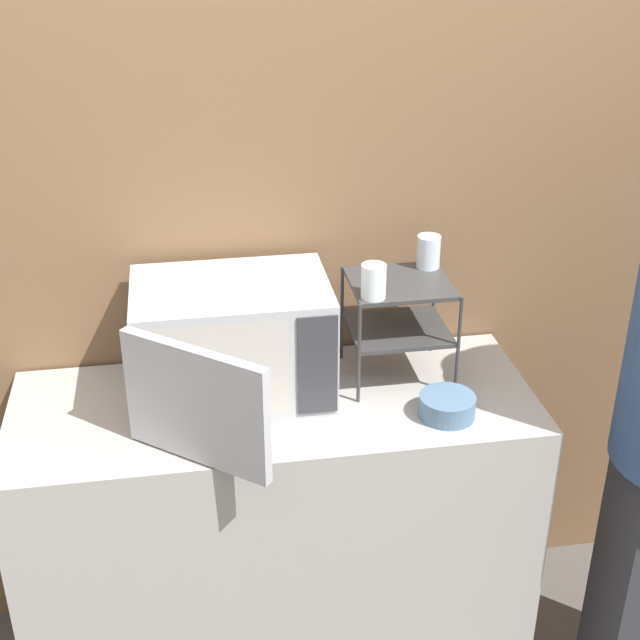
% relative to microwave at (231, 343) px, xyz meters
% --- Properties ---
extents(wall_back, '(8.00, 0.06, 2.60)m').
position_rel_microwave_xyz_m(wall_back, '(0.11, 0.26, 0.20)').
color(wall_back, brown).
rests_on(wall_back, ground_plane).
extents(counter, '(1.46, 0.57, 0.93)m').
position_rel_microwave_xyz_m(counter, '(0.11, -0.06, -0.63)').
color(counter, '#9E9993').
rests_on(counter, ground_plane).
extents(microwave, '(0.55, 0.65, 0.33)m').
position_rel_microwave_xyz_m(microwave, '(0.00, 0.00, 0.00)').
color(microwave, '#ADADB2').
rests_on(microwave, counter).
extents(dish_rack, '(0.29, 0.26, 0.30)m').
position_rel_microwave_xyz_m(dish_rack, '(0.48, 0.03, 0.05)').
color(dish_rack, '#333333').
rests_on(dish_rack, counter).
extents(glass_front_left, '(0.07, 0.07, 0.09)m').
position_rel_microwave_xyz_m(glass_front_left, '(0.38, -0.06, 0.18)').
color(glass_front_left, silver).
rests_on(glass_front_left, dish_rack).
extents(glass_back_right, '(0.07, 0.07, 0.09)m').
position_rel_microwave_xyz_m(glass_back_right, '(0.58, 0.11, 0.18)').
color(glass_back_right, silver).
rests_on(glass_back_right, dish_rack).
extents(bowl, '(0.15, 0.15, 0.06)m').
position_rel_microwave_xyz_m(bowl, '(0.56, -0.21, -0.13)').
color(bowl, slate).
rests_on(bowl, counter).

